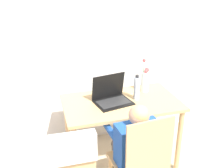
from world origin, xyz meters
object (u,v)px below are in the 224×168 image
chair_occupied (141,163)px  laptop (111,96)px  person_seated (135,141)px  water_bottle (137,88)px  flower_vase (145,80)px

chair_occupied → laptop: 0.73m
chair_occupied → person_seated: 0.18m
laptop → water_bottle: size_ratio=1.52×
person_seated → laptop: bearing=-89.6°
chair_occupied → water_bottle: bearing=-111.8°
person_seated → flower_vase: (0.36, 0.67, 0.24)m
chair_occupied → water_bottle: water_bottle is taller
chair_occupied → person_seated: bearing=-90.0°
chair_occupied → flower_vase: flower_vase is taller
chair_occupied → flower_vase: 0.95m
flower_vase → water_bottle: 0.23m
chair_occupied → laptop: (-0.06, 0.66, 0.31)m
flower_vase → laptop: bearing=-161.3°
laptop → flower_vase: 0.44m
chair_occupied → laptop: laptop is taller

